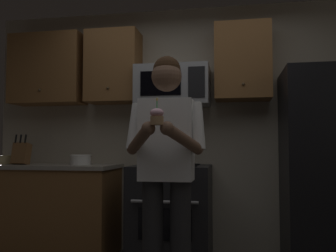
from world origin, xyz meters
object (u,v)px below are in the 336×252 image
knife_block (21,153)px  bowl_small_colored (6,159)px  bowl_large_white (80,159)px  person (166,162)px  microwave (173,86)px  oven_range (171,213)px  cupcake (157,116)px  refrigerator (336,169)px

knife_block → bowl_small_colored: bearing=157.5°
bowl_large_white → bowl_small_colored: bearing=176.5°
bowl_small_colored → person: (1.95, -1.04, 0.03)m
microwave → bowl_small_colored: 1.97m
oven_range → cupcake: (0.13, -1.30, 0.83)m
microwave → knife_block: bearing=-174.6°
cupcake → oven_range: bearing=95.7°
knife_block → cupcake: bearing=-36.6°
cupcake → refrigerator: bearing=42.6°
bowl_small_colored → oven_range: bearing=-2.2°
refrigerator → bowl_small_colored: (-3.32, 0.11, 0.07)m
oven_range → cupcake: 1.55m
oven_range → microwave: bearing=90.0°
refrigerator → cupcake: (-1.37, -1.26, 0.39)m
cupcake → bowl_small_colored: bearing=144.9°
refrigerator → bowl_small_colored: refrigerator is taller
microwave → refrigerator: 1.72m
knife_block → bowl_small_colored: knife_block is taller
bowl_large_white → person: (1.07, -0.98, 0.02)m
person → cupcake: person is taller
microwave → knife_block: 1.73m
bowl_large_white → cupcake: 1.73m
microwave → person: (0.13, -1.09, -0.72)m
bowl_large_white → refrigerator: bearing=-1.3°
microwave → knife_block: (-1.58, -0.15, -0.69)m
bowl_small_colored → person: bearing=-28.1°
knife_block → microwave: bearing=5.4°
knife_block → refrigerator: bearing=-0.2°
microwave → cupcake: microwave is taller
oven_range → bowl_small_colored: 1.89m
oven_range → person: 1.11m
refrigerator → knife_block: bearing=179.8°
bowl_large_white → cupcake: size_ratio=1.25×
oven_range → cupcake: bearing=-84.3°
refrigerator → knife_block: refrigerator is taller
microwave → oven_range: bearing=-90.0°
bowl_large_white → bowl_small_colored: size_ratio=1.14×
refrigerator → person: bearing=-145.9°
knife_block → person: (1.71, -0.94, -0.04)m
cupcake → microwave: bearing=95.2°
cupcake → knife_block: bearing=143.4°
bowl_small_colored → cupcake: 2.40m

